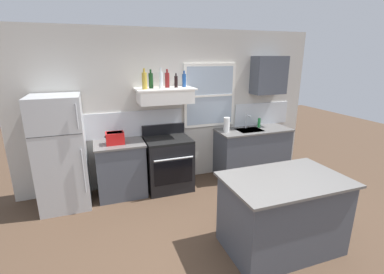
{
  "coord_description": "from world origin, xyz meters",
  "views": [
    {
      "loc": [
        -1.36,
        -2.44,
        2.25
      ],
      "look_at": [
        -0.05,
        1.2,
        1.1
      ],
      "focal_mm": 25.6,
      "sensor_mm": 36.0,
      "label": 1
    }
  ],
  "objects_px": {
    "bottle_champagne_gold_foil": "(144,81)",
    "bottle_clear_tall": "(161,80)",
    "toaster": "(115,138)",
    "refrigerator": "(61,153)",
    "kitchen_island": "(282,213)",
    "bottle_blue_liqueur": "(184,80)",
    "bottle_balsamic_dark": "(176,81)",
    "dish_soap_bottle": "(259,123)",
    "bottle_dark_green_wine": "(151,80)",
    "bottle_red_label_wine": "(167,80)",
    "stove_range": "(168,163)",
    "paper_towel_roll": "(227,125)"
  },
  "relations": [
    {
      "from": "stove_range",
      "to": "kitchen_island",
      "type": "xyz_separation_m",
      "value": [
        0.86,
        -1.98,
        -0.01
      ]
    },
    {
      "from": "kitchen_island",
      "to": "stove_range",
      "type": "bearing_deg",
      "value": 113.45
    },
    {
      "from": "bottle_balsamic_dark",
      "to": "kitchen_island",
      "type": "bearing_deg",
      "value": -72.49
    },
    {
      "from": "stove_range",
      "to": "kitchen_island",
      "type": "distance_m",
      "value": 2.16
    },
    {
      "from": "bottle_red_label_wine",
      "to": "paper_towel_roll",
      "type": "relative_size",
      "value": 1.11
    },
    {
      "from": "refrigerator",
      "to": "kitchen_island",
      "type": "distance_m",
      "value": 3.21
    },
    {
      "from": "bottle_balsamic_dark",
      "to": "kitchen_island",
      "type": "distance_m",
      "value": 2.6
    },
    {
      "from": "bottle_dark_green_wine",
      "to": "bottle_blue_liqueur",
      "type": "relative_size",
      "value": 1.11
    },
    {
      "from": "bottle_dark_green_wine",
      "to": "bottle_red_label_wine",
      "type": "xyz_separation_m",
      "value": [
        0.27,
        0.01,
        -0.0
      ]
    },
    {
      "from": "toaster",
      "to": "bottle_champagne_gold_foil",
      "type": "xyz_separation_m",
      "value": [
        0.52,
        0.05,
        0.87
      ]
    },
    {
      "from": "refrigerator",
      "to": "paper_towel_roll",
      "type": "bearing_deg",
      "value": 1.24
    },
    {
      "from": "bottle_balsamic_dark",
      "to": "bottle_clear_tall",
      "type": "bearing_deg",
      "value": -172.04
    },
    {
      "from": "bottle_champagne_gold_foil",
      "to": "dish_soap_bottle",
      "type": "height_order",
      "value": "bottle_champagne_gold_foil"
    },
    {
      "from": "refrigerator",
      "to": "toaster",
      "type": "bearing_deg",
      "value": 1.11
    },
    {
      "from": "bottle_champagne_gold_foil",
      "to": "bottle_clear_tall",
      "type": "relative_size",
      "value": 0.99
    },
    {
      "from": "bottle_clear_tall",
      "to": "dish_soap_bottle",
      "type": "height_order",
      "value": "bottle_clear_tall"
    },
    {
      "from": "bottle_dark_green_wine",
      "to": "dish_soap_bottle",
      "type": "distance_m",
      "value": 2.27
    },
    {
      "from": "toaster",
      "to": "bottle_clear_tall",
      "type": "bearing_deg",
      "value": 6.17
    },
    {
      "from": "refrigerator",
      "to": "bottle_red_label_wine",
      "type": "relative_size",
      "value": 5.75
    },
    {
      "from": "refrigerator",
      "to": "bottle_blue_liqueur",
      "type": "height_order",
      "value": "bottle_blue_liqueur"
    },
    {
      "from": "bottle_blue_liqueur",
      "to": "toaster",
      "type": "bearing_deg",
      "value": -173.23
    },
    {
      "from": "refrigerator",
      "to": "bottle_balsamic_dark",
      "type": "bearing_deg",
      "value": 4.26
    },
    {
      "from": "refrigerator",
      "to": "bottle_clear_tall",
      "type": "distance_m",
      "value": 1.89
    },
    {
      "from": "bottle_blue_liqueur",
      "to": "paper_towel_roll",
      "type": "bearing_deg",
      "value": -7.19
    },
    {
      "from": "bottle_balsamic_dark",
      "to": "kitchen_island",
      "type": "relative_size",
      "value": 0.17
    },
    {
      "from": "refrigerator",
      "to": "paper_towel_roll",
      "type": "distance_m",
      "value": 2.78
    },
    {
      "from": "stove_range",
      "to": "dish_soap_bottle",
      "type": "bearing_deg",
      "value": 4.18
    },
    {
      "from": "toaster",
      "to": "bottle_balsamic_dark",
      "type": "relative_size",
      "value": 1.27
    },
    {
      "from": "bottle_clear_tall",
      "to": "kitchen_island",
      "type": "height_order",
      "value": "bottle_clear_tall"
    },
    {
      "from": "toaster",
      "to": "bottle_red_label_wine",
      "type": "height_order",
      "value": "bottle_red_label_wine"
    },
    {
      "from": "toaster",
      "to": "bottle_red_label_wine",
      "type": "bearing_deg",
      "value": 9.94
    },
    {
      "from": "bottle_red_label_wine",
      "to": "stove_range",
      "type": "bearing_deg",
      "value": -110.91
    },
    {
      "from": "bottle_clear_tall",
      "to": "bottle_red_label_wine",
      "type": "xyz_separation_m",
      "value": [
        0.12,
        0.08,
        -0.01
      ]
    },
    {
      "from": "dish_soap_bottle",
      "to": "kitchen_island",
      "type": "height_order",
      "value": "dish_soap_bottle"
    },
    {
      "from": "refrigerator",
      "to": "kitchen_island",
      "type": "height_order",
      "value": "refrigerator"
    },
    {
      "from": "bottle_balsamic_dark",
      "to": "bottle_blue_liqueur",
      "type": "distance_m",
      "value": 0.15
    },
    {
      "from": "refrigerator",
      "to": "bottle_dark_green_wine",
      "type": "xyz_separation_m",
      "value": [
        1.44,
        0.17,
        1.01
      ]
    },
    {
      "from": "paper_towel_roll",
      "to": "dish_soap_bottle",
      "type": "height_order",
      "value": "paper_towel_roll"
    },
    {
      "from": "bottle_balsamic_dark",
      "to": "stove_range",
      "type": "bearing_deg",
      "value": -149.94
    },
    {
      "from": "refrigerator",
      "to": "dish_soap_bottle",
      "type": "height_order",
      "value": "refrigerator"
    },
    {
      "from": "toaster",
      "to": "kitchen_island",
      "type": "xyz_separation_m",
      "value": [
        1.72,
        -1.98,
        -0.55
      ]
    },
    {
      "from": "bottle_clear_tall",
      "to": "bottle_balsamic_dark",
      "type": "xyz_separation_m",
      "value": [
        0.27,
        0.04,
        -0.04
      ]
    },
    {
      "from": "toaster",
      "to": "bottle_champagne_gold_foil",
      "type": "height_order",
      "value": "bottle_champagne_gold_foil"
    },
    {
      "from": "stove_range",
      "to": "bottle_red_label_wine",
      "type": "relative_size",
      "value": 3.65
    },
    {
      "from": "bottle_blue_liqueur",
      "to": "kitchen_island",
      "type": "xyz_separation_m",
      "value": [
        0.51,
        -2.12,
        -1.4
      ]
    },
    {
      "from": "bottle_red_label_wine",
      "to": "dish_soap_bottle",
      "type": "bearing_deg",
      "value": -0.49
    },
    {
      "from": "bottle_dark_green_wine",
      "to": "bottle_red_label_wine",
      "type": "distance_m",
      "value": 0.27
    },
    {
      "from": "bottle_balsamic_dark",
      "to": "bottle_blue_liqueur",
      "type": "relative_size",
      "value": 0.87
    },
    {
      "from": "bottle_blue_liqueur",
      "to": "bottle_balsamic_dark",
      "type": "bearing_deg",
      "value": -172.15
    },
    {
      "from": "bottle_clear_tall",
      "to": "bottle_blue_liqueur",
      "type": "distance_m",
      "value": 0.42
    }
  ]
}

